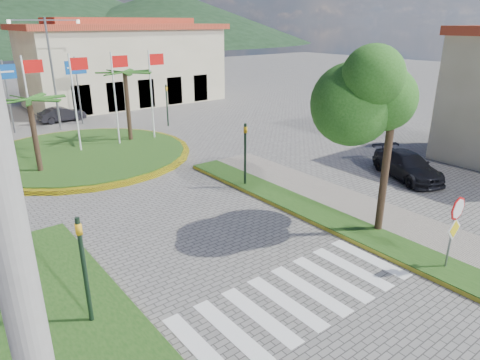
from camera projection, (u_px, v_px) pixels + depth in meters
sidewalk_right at (461, 258)px, 14.68m from camera, size 4.00×28.00×0.15m
verge_right at (443, 269)px, 13.98m from camera, size 1.60×28.00×0.18m
median_left at (47, 355)px, 10.39m from camera, size 5.00×14.00×0.18m
crosswalk at (295, 297)px, 12.71m from camera, size 8.00×3.00×0.01m
roundabout_island at (84, 154)px, 25.93m from camera, size 12.70×12.70×6.00m
stop_sign at (455, 222)px, 13.42m from camera, size 0.80×0.11×2.65m
deciduous_tree at (394, 99)px, 14.83m from camera, size 3.60×3.60×6.80m
traffic_light_left at (83, 263)px, 10.87m from camera, size 0.15×0.18×3.20m
traffic_light_right at (245, 149)px, 20.54m from camera, size 0.15×0.18×3.20m
traffic_light_far at (167, 101)px, 32.89m from camera, size 0.18×0.15×3.20m
direction_sign_west at (6, 84)px, 30.21m from camera, size 1.60×0.14×5.20m
direction_sign_east at (77, 79)px, 33.11m from camera, size 1.60×0.14×5.20m
street_lamp_centre at (52, 69)px, 30.90m from camera, size 4.80×0.16×8.00m
building_right at (124, 63)px, 42.21m from camera, size 19.08×9.54×8.05m
hill_far_east at (170, 18)px, 146.71m from camera, size 120.00×120.00×18.00m
car_dark_b at (62, 114)px, 34.88m from camera, size 3.66×1.43×1.19m
car_side_right at (407, 166)px, 22.25m from camera, size 3.49×4.91×1.32m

